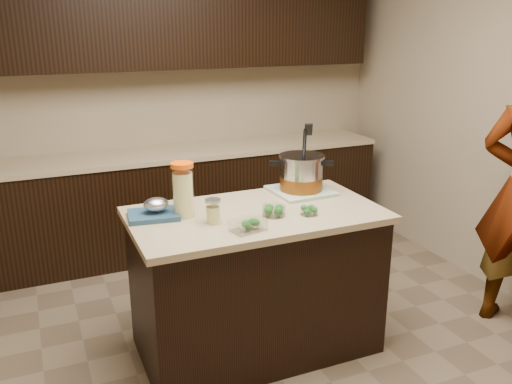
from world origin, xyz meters
TOP-DOWN VIEW (x-y plane):
  - ground_plane at (0.00, 0.00)m, footprint 4.00×4.00m
  - room_shell at (0.00, 0.00)m, footprint 4.04×4.04m
  - back_cabinets at (0.00, 1.74)m, footprint 3.60×0.63m
  - island at (0.00, 0.00)m, footprint 1.46×0.81m
  - dish_towel at (0.41, 0.23)m, footprint 0.38×0.38m
  - stock_pot at (0.41, 0.22)m, footprint 0.39×0.38m
  - lemonade_pitcher at (-0.41, 0.09)m, footprint 0.13×0.13m
  - mason_jar at (-0.29, -0.07)m, footprint 0.11×0.11m
  - broccoli_tub_left at (0.07, -0.10)m, footprint 0.14×0.14m
  - broccoli_tub_right at (0.26, -0.17)m, footprint 0.13×0.13m
  - broccoli_tub_rect at (-0.16, -0.25)m, footprint 0.20×0.16m
  - blue_tray at (-0.56, 0.14)m, footprint 0.31×0.26m

SIDE VIEW (x-z plane):
  - ground_plane at x=0.00m, z-range 0.00..0.00m
  - island at x=0.00m, z-range 0.00..0.90m
  - dish_towel at x=0.41m, z-range 0.90..0.92m
  - broccoli_tub_right at x=0.26m, z-range 0.90..0.95m
  - broccoli_tub_rect at x=-0.16m, z-range 0.90..0.96m
  - broccoli_tub_left at x=0.07m, z-range 0.90..0.96m
  - blue_tray at x=-0.56m, z-range 0.88..0.99m
  - back_cabinets at x=0.00m, z-range -0.22..2.10m
  - mason_jar at x=-0.29m, z-range 0.89..1.04m
  - stock_pot at x=0.41m, z-range 0.81..1.22m
  - lemonade_pitcher at x=-0.41m, z-range 0.89..1.20m
  - room_shell at x=0.00m, z-range 0.35..3.07m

